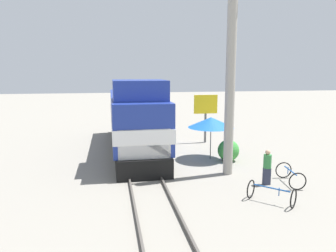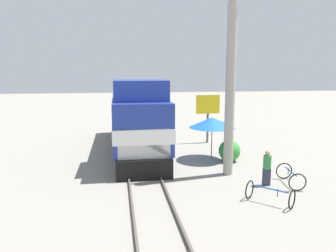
{
  "view_description": "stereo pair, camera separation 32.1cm",
  "coord_description": "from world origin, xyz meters",
  "px_view_note": "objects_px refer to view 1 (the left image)",
  "views": [
    {
      "loc": [
        -1.49,
        -15.69,
        4.89
      ],
      "look_at": [
        1.2,
        -0.64,
        2.32
      ],
      "focal_mm": 35.0,
      "sensor_mm": 36.0,
      "label": 1
    },
    {
      "loc": [
        -1.18,
        -15.74,
        4.89
      ],
      "look_at": [
        1.2,
        -0.64,
        2.32
      ],
      "focal_mm": 35.0,
      "sensor_mm": 36.0,
      "label": 2
    }
  ],
  "objects_px": {
    "locomotive": "(135,121)",
    "bicycle": "(290,175)",
    "utility_pole": "(231,65)",
    "person_bystander": "(267,166)",
    "bicycle_spare": "(271,193)",
    "vendor_umbrella": "(211,122)",
    "billboard_sign": "(206,108)"
  },
  "relations": [
    {
      "from": "billboard_sign",
      "to": "vendor_umbrella",
      "type": "bearing_deg",
      "value": -102.7
    },
    {
      "from": "utility_pole",
      "to": "bicycle",
      "type": "xyz_separation_m",
      "value": [
        2.19,
        -1.84,
        -4.79
      ]
    },
    {
      "from": "person_bystander",
      "to": "bicycle_spare",
      "type": "bearing_deg",
      "value": -112.07
    },
    {
      "from": "vendor_umbrella",
      "to": "utility_pole",
      "type": "bearing_deg",
      "value": -89.76
    },
    {
      "from": "utility_pole",
      "to": "person_bystander",
      "type": "distance_m",
      "value": 4.82
    },
    {
      "from": "utility_pole",
      "to": "billboard_sign",
      "type": "bearing_deg",
      "value": 82.24
    },
    {
      "from": "vendor_umbrella",
      "to": "person_bystander",
      "type": "xyz_separation_m",
      "value": [
        1.14,
        -4.49,
        -1.25
      ]
    },
    {
      "from": "person_bystander",
      "to": "bicycle_spare",
      "type": "distance_m",
      "value": 2.12
    },
    {
      "from": "locomotive",
      "to": "billboard_sign",
      "type": "bearing_deg",
      "value": 17.19
    },
    {
      "from": "utility_pole",
      "to": "bicycle_spare",
      "type": "bearing_deg",
      "value": -84.53
    },
    {
      "from": "locomotive",
      "to": "bicycle",
      "type": "xyz_separation_m",
      "value": [
        6.2,
        -7.34,
        -1.48
      ]
    },
    {
      "from": "utility_pole",
      "to": "person_bystander",
      "type": "relative_size",
      "value": 6.59
    },
    {
      "from": "billboard_sign",
      "to": "bicycle_spare",
      "type": "xyz_separation_m",
      "value": [
        -0.61,
        -10.71,
        -2.03
      ]
    },
    {
      "from": "locomotive",
      "to": "billboard_sign",
      "type": "xyz_separation_m",
      "value": [
        4.97,
        1.54,
        0.54
      ]
    },
    {
      "from": "utility_pole",
      "to": "bicycle_spare",
      "type": "height_order",
      "value": "utility_pole"
    },
    {
      "from": "billboard_sign",
      "to": "bicycle",
      "type": "distance_m",
      "value": 9.19
    },
    {
      "from": "bicycle",
      "to": "bicycle_spare",
      "type": "height_order",
      "value": "bicycle"
    },
    {
      "from": "billboard_sign",
      "to": "bicycle",
      "type": "bearing_deg",
      "value": -82.1
    },
    {
      "from": "billboard_sign",
      "to": "bicycle_spare",
      "type": "bearing_deg",
      "value": -93.24
    },
    {
      "from": "vendor_umbrella",
      "to": "bicycle_spare",
      "type": "height_order",
      "value": "vendor_umbrella"
    },
    {
      "from": "person_bystander",
      "to": "billboard_sign",
      "type": "bearing_deg",
      "value": 91.12
    },
    {
      "from": "billboard_sign",
      "to": "person_bystander",
      "type": "height_order",
      "value": "billboard_sign"
    },
    {
      "from": "billboard_sign",
      "to": "person_bystander",
      "type": "bearing_deg",
      "value": -88.88
    },
    {
      "from": "person_bystander",
      "to": "utility_pole",
      "type": "bearing_deg",
      "value": 122.78
    },
    {
      "from": "utility_pole",
      "to": "bicycle",
      "type": "bearing_deg",
      "value": -40.08
    },
    {
      "from": "person_bystander",
      "to": "bicycle_spare",
      "type": "height_order",
      "value": "person_bystander"
    },
    {
      "from": "locomotive",
      "to": "person_bystander",
      "type": "height_order",
      "value": "locomotive"
    },
    {
      "from": "vendor_umbrella",
      "to": "bicycle_spare",
      "type": "xyz_separation_m",
      "value": [
        0.36,
        -6.41,
        -1.71
      ]
    },
    {
      "from": "billboard_sign",
      "to": "bicycle",
      "type": "relative_size",
      "value": 1.92
    },
    {
      "from": "utility_pole",
      "to": "vendor_umbrella",
      "type": "distance_m",
      "value": 4.12
    },
    {
      "from": "vendor_umbrella",
      "to": "bicycle_spare",
      "type": "relative_size",
      "value": 1.49
    },
    {
      "from": "locomotive",
      "to": "bicycle",
      "type": "distance_m",
      "value": 9.72
    }
  ]
}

